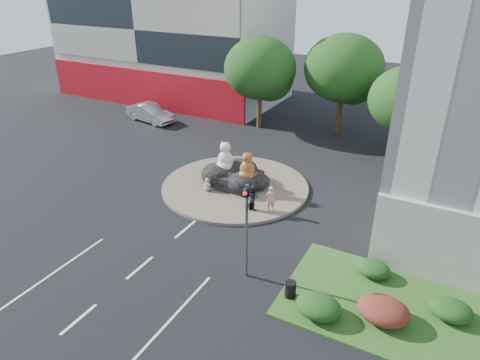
{
  "coord_description": "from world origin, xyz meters",
  "views": [
    {
      "loc": [
        12.6,
        -12.88,
        13.52
      ],
      "look_at": [
        1.66,
        7.6,
        2.0
      ],
      "focal_mm": 32.0,
      "sensor_mm": 36.0,
      "label": 1
    }
  ],
  "objects_px": {
    "pedestrian_pink": "(271,199)",
    "litter_bin": "(290,289)",
    "cat_white": "(225,156)",
    "pedestrian_dark": "(253,197)",
    "cat_tabby": "(247,165)",
    "parked_car": "(150,113)",
    "kitten_calico": "(208,184)",
    "kitten_white": "(246,192)"
  },
  "relations": [
    {
      "from": "pedestrian_pink",
      "to": "pedestrian_dark",
      "type": "distance_m",
      "value": 1.08
    },
    {
      "from": "litter_bin",
      "to": "cat_white",
      "type": "bearing_deg",
      "value": 134.0
    },
    {
      "from": "cat_white",
      "to": "pedestrian_pink",
      "type": "height_order",
      "value": "cat_white"
    },
    {
      "from": "cat_white",
      "to": "cat_tabby",
      "type": "height_order",
      "value": "cat_white"
    },
    {
      "from": "cat_white",
      "to": "kitten_white",
      "type": "bearing_deg",
      "value": -31.09
    },
    {
      "from": "pedestrian_dark",
      "to": "parked_car",
      "type": "xyz_separation_m",
      "value": [
        -16.63,
        10.79,
        -0.12
      ]
    },
    {
      "from": "pedestrian_pink",
      "to": "kitten_calico",
      "type": "bearing_deg",
      "value": -39.32
    },
    {
      "from": "pedestrian_pink",
      "to": "litter_bin",
      "type": "height_order",
      "value": "pedestrian_pink"
    },
    {
      "from": "cat_white",
      "to": "pedestrian_dark",
      "type": "relative_size",
      "value": 1.35
    },
    {
      "from": "cat_tabby",
      "to": "litter_bin",
      "type": "height_order",
      "value": "cat_tabby"
    },
    {
      "from": "kitten_white",
      "to": "pedestrian_pink",
      "type": "bearing_deg",
      "value": -32.17
    },
    {
      "from": "cat_white",
      "to": "parked_car",
      "type": "bearing_deg",
      "value": 145.68
    },
    {
      "from": "cat_tabby",
      "to": "kitten_white",
      "type": "height_order",
      "value": "cat_tabby"
    },
    {
      "from": "pedestrian_dark",
      "to": "litter_bin",
      "type": "height_order",
      "value": "pedestrian_dark"
    },
    {
      "from": "cat_white",
      "to": "pedestrian_dark",
      "type": "distance_m",
      "value": 4.28
    },
    {
      "from": "pedestrian_pink",
      "to": "parked_car",
      "type": "relative_size",
      "value": 0.31
    },
    {
      "from": "cat_tabby",
      "to": "parked_car",
      "type": "distance_m",
      "value": 17.62
    },
    {
      "from": "cat_white",
      "to": "pedestrian_dark",
      "type": "height_order",
      "value": "cat_white"
    },
    {
      "from": "pedestrian_pink",
      "to": "parked_car",
      "type": "bearing_deg",
      "value": -64.8
    },
    {
      "from": "kitten_white",
      "to": "pedestrian_dark",
      "type": "xyz_separation_m",
      "value": [
        1.08,
        -1.17,
        0.43
      ]
    },
    {
      "from": "cat_tabby",
      "to": "litter_bin",
      "type": "xyz_separation_m",
      "value": [
        6.4,
        -8.15,
        -1.53
      ]
    },
    {
      "from": "cat_tabby",
      "to": "kitten_calico",
      "type": "xyz_separation_m",
      "value": [
        -2.33,
        -1.22,
        -1.38
      ]
    },
    {
      "from": "cat_white",
      "to": "litter_bin",
      "type": "height_order",
      "value": "cat_white"
    },
    {
      "from": "kitten_calico",
      "to": "parked_car",
      "type": "bearing_deg",
      "value": 169.99
    },
    {
      "from": "pedestrian_dark",
      "to": "cat_tabby",
      "type": "bearing_deg",
      "value": -25.29
    },
    {
      "from": "cat_white",
      "to": "litter_bin",
      "type": "relative_size",
      "value": 2.68
    },
    {
      "from": "kitten_calico",
      "to": "parked_car",
      "type": "distance_m",
      "value": 16.33
    },
    {
      "from": "pedestrian_dark",
      "to": "parked_car",
      "type": "bearing_deg",
      "value": -4.29
    },
    {
      "from": "kitten_calico",
      "to": "litter_bin",
      "type": "xyz_separation_m",
      "value": [
        8.73,
        -6.93,
        -0.15
      ]
    },
    {
      "from": "parked_car",
      "to": "litter_bin",
      "type": "xyz_separation_m",
      "value": [
        21.61,
        -16.98,
        -0.35
      ]
    },
    {
      "from": "cat_tabby",
      "to": "litter_bin",
      "type": "bearing_deg",
      "value": -59.7
    },
    {
      "from": "kitten_calico",
      "to": "kitten_white",
      "type": "xyz_separation_m",
      "value": [
        2.67,
        0.43,
        -0.12
      ]
    },
    {
      "from": "kitten_calico",
      "to": "pedestrian_dark",
      "type": "distance_m",
      "value": 3.84
    },
    {
      "from": "pedestrian_pink",
      "to": "litter_bin",
      "type": "relative_size",
      "value": 2.05
    },
    {
      "from": "kitten_calico",
      "to": "pedestrian_dark",
      "type": "xyz_separation_m",
      "value": [
        3.76,
        -0.74,
        0.32
      ]
    },
    {
      "from": "cat_white",
      "to": "cat_tabby",
      "type": "relative_size",
      "value": 1.12
    },
    {
      "from": "cat_tabby",
      "to": "kitten_white",
      "type": "xyz_separation_m",
      "value": [
        0.34,
        -0.79,
        -1.5
      ]
    },
    {
      "from": "pedestrian_dark",
      "to": "litter_bin",
      "type": "xyz_separation_m",
      "value": [
        4.98,
        -6.19,
        -0.47
      ]
    },
    {
      "from": "pedestrian_pink",
      "to": "pedestrian_dark",
      "type": "relative_size",
      "value": 1.03
    },
    {
      "from": "kitten_calico",
      "to": "pedestrian_pink",
      "type": "distance_m",
      "value": 4.82
    },
    {
      "from": "kitten_white",
      "to": "pedestrian_dark",
      "type": "distance_m",
      "value": 1.65
    },
    {
      "from": "cat_tabby",
      "to": "kitten_white",
      "type": "distance_m",
      "value": 1.73
    }
  ]
}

